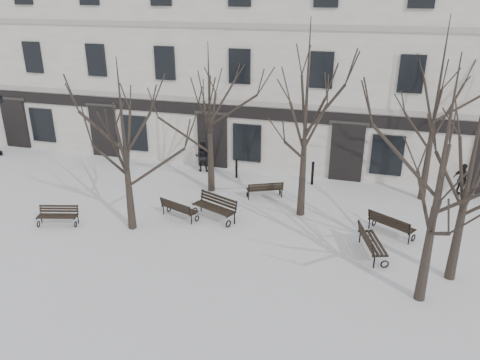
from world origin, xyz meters
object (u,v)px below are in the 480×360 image
at_px(tree_3, 476,144).
at_px(bench_4, 265,189).
at_px(bench_5, 371,242).
at_px(tree_1, 123,127).
at_px(bench_1, 179,208).
at_px(bench_3, 215,207).
at_px(tree_2, 444,157).
at_px(bench_2, 391,224).
at_px(bench_0, 58,215).

bearing_deg(tree_3, bench_4, 148.31).
xyz_separation_m(tree_3, bench_5, (-2.60, 0.78, -4.14)).
bearing_deg(tree_3, tree_1, 178.79).
height_order(bench_1, bench_4, bench_1).
height_order(bench_1, bench_3, bench_3).
bearing_deg(tree_1, tree_2, -9.12).
height_order(bench_2, bench_4, bench_2).
distance_m(tree_1, tree_2, 10.94).
relative_size(tree_3, bench_1, 4.23).
relative_size(bench_3, bench_4, 1.21).
bearing_deg(tree_2, tree_1, 170.88).
bearing_deg(tree_2, bench_5, 124.64).
bearing_deg(tree_3, bench_3, 167.54).
relative_size(tree_1, bench_5, 3.41).
height_order(tree_1, bench_1, tree_1).
bearing_deg(bench_4, bench_0, 7.51).
xyz_separation_m(bench_1, bench_5, (7.77, -0.77, 0.06)).
bearing_deg(bench_0, tree_2, -19.94).
bearing_deg(tree_3, tree_2, -125.05).
xyz_separation_m(tree_3, bench_1, (-10.37, 1.55, -4.19)).
bearing_deg(tree_1, tree_3, -1.21).
distance_m(tree_2, bench_0, 14.48).
relative_size(tree_2, bench_2, 4.02).
relative_size(tree_1, bench_3, 3.26).
bearing_deg(bench_1, bench_4, -114.92).
bearing_deg(bench_3, tree_2, -0.97).
relative_size(tree_3, bench_3, 3.61).
bearing_deg(tree_1, bench_4, 44.14).
xyz_separation_m(bench_1, bench_2, (8.47, 0.92, 0.04)).
bearing_deg(tree_3, bench_0, -178.73).
xyz_separation_m(tree_2, bench_3, (-7.86, 3.45, -4.12)).
distance_m(tree_3, bench_2, 5.19).
distance_m(bench_1, bench_3, 1.53).
height_order(tree_3, bench_5, tree_3).
xyz_separation_m(tree_3, bench_0, (-14.84, -0.33, -4.22)).
bearing_deg(bench_0, bench_3, 5.96).
bearing_deg(bench_3, tree_1, -126.93).
bearing_deg(tree_1, bench_5, 3.28).
bearing_deg(tree_3, bench_2, 127.48).
height_order(tree_3, bench_2, tree_3).
bearing_deg(tree_2, bench_0, 175.22).
height_order(bench_0, bench_4, bench_4).
bearing_deg(bench_1, bench_0, 42.54).
distance_m(tree_3, bench_3, 10.00).
xyz_separation_m(bench_4, bench_5, (4.79, -3.78, 0.07)).
bearing_deg(bench_4, tree_3, 122.54).
distance_m(tree_1, tree_3, 11.85).
relative_size(tree_3, bench_2, 4.01).
xyz_separation_m(bench_0, bench_2, (12.95, 2.80, 0.06)).
relative_size(tree_2, bench_5, 3.78).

